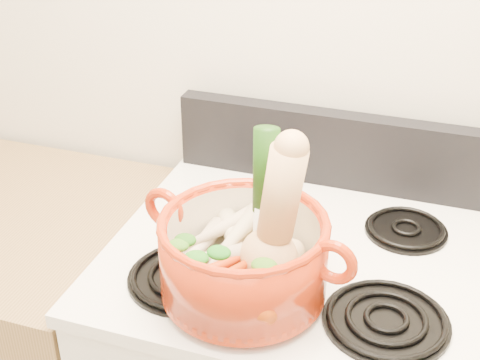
% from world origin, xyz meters
% --- Properties ---
extents(wall_back, '(3.50, 0.02, 2.60)m').
position_xyz_m(wall_back, '(0.00, 1.75, 1.30)').
color(wall_back, silver).
rests_on(wall_back, floor).
extents(cooktop, '(0.78, 0.67, 0.03)m').
position_xyz_m(cooktop, '(0.00, 1.40, 0.93)').
color(cooktop, white).
rests_on(cooktop, stove_body).
extents(control_backsplash, '(0.76, 0.05, 0.18)m').
position_xyz_m(control_backsplash, '(0.00, 1.70, 1.04)').
color(control_backsplash, black).
rests_on(control_backsplash, cooktop).
extents(burner_front_left, '(0.22, 0.22, 0.02)m').
position_xyz_m(burner_front_left, '(-0.19, 1.24, 0.96)').
color(burner_front_left, black).
rests_on(burner_front_left, cooktop).
extents(burner_front_right, '(0.22, 0.22, 0.02)m').
position_xyz_m(burner_front_right, '(0.19, 1.24, 0.96)').
color(burner_front_right, black).
rests_on(burner_front_right, cooktop).
extents(burner_back_left, '(0.17, 0.17, 0.02)m').
position_xyz_m(burner_back_left, '(-0.19, 1.54, 0.96)').
color(burner_back_left, black).
rests_on(burner_back_left, cooktop).
extents(burner_back_right, '(0.17, 0.17, 0.02)m').
position_xyz_m(burner_back_right, '(0.19, 1.54, 0.96)').
color(burner_back_right, black).
rests_on(burner_back_right, cooktop).
extents(dutch_oven, '(0.35, 0.35, 0.15)m').
position_xyz_m(dutch_oven, '(-0.07, 1.23, 1.04)').
color(dutch_oven, '#A6270A').
rests_on(dutch_oven, burner_front_left).
extents(pot_handle_left, '(0.09, 0.03, 0.08)m').
position_xyz_m(pot_handle_left, '(-0.24, 1.26, 1.09)').
color(pot_handle_left, '#A6270A').
rests_on(pot_handle_left, dutch_oven).
extents(pot_handle_right, '(0.09, 0.03, 0.08)m').
position_xyz_m(pot_handle_right, '(0.10, 1.20, 1.09)').
color(pot_handle_right, '#A6270A').
rests_on(pot_handle_right, dutch_oven).
extents(squash, '(0.18, 0.17, 0.29)m').
position_xyz_m(squash, '(-0.03, 1.24, 1.13)').
color(squash, tan).
rests_on(squash, dutch_oven).
extents(leek, '(0.05, 0.06, 0.29)m').
position_xyz_m(leek, '(-0.04, 1.27, 1.14)').
color(leek, white).
rests_on(leek, dutch_oven).
extents(ginger, '(0.11, 0.09, 0.05)m').
position_xyz_m(ginger, '(-0.03, 1.29, 1.02)').
color(ginger, tan).
rests_on(ginger, dutch_oven).
extents(parsnip_0, '(0.14, 0.23, 0.06)m').
position_xyz_m(parsnip_0, '(-0.12, 1.28, 1.02)').
color(parsnip_0, beige).
rests_on(parsnip_0, dutch_oven).
extents(parsnip_1, '(0.08, 0.19, 0.05)m').
position_xyz_m(parsnip_1, '(-0.17, 1.23, 1.02)').
color(parsnip_1, beige).
rests_on(parsnip_1, dutch_oven).
extents(parsnip_2, '(0.15, 0.20, 0.06)m').
position_xyz_m(parsnip_2, '(-0.10, 1.27, 1.04)').
color(parsnip_2, '#F1E7C4').
rests_on(parsnip_2, dutch_oven).
extents(parsnip_3, '(0.17, 0.10, 0.05)m').
position_xyz_m(parsnip_3, '(-0.14, 1.21, 1.04)').
color(parsnip_3, beige).
rests_on(parsnip_3, dutch_oven).
extents(parsnip_4, '(0.17, 0.19, 0.06)m').
position_xyz_m(parsnip_4, '(-0.14, 1.29, 1.05)').
color(parsnip_4, beige).
rests_on(parsnip_4, dutch_oven).
extents(parsnip_5, '(0.08, 0.21, 0.06)m').
position_xyz_m(parsnip_5, '(-0.10, 1.26, 1.05)').
color(parsnip_5, beige).
rests_on(parsnip_5, dutch_oven).
extents(carrot_0, '(0.04, 0.16, 0.04)m').
position_xyz_m(carrot_0, '(-0.08, 1.21, 1.02)').
color(carrot_0, '#BB4709').
rests_on(carrot_0, dutch_oven).
extents(carrot_1, '(0.10, 0.12, 0.04)m').
position_xyz_m(carrot_1, '(-0.12, 1.16, 1.02)').
color(carrot_1, '#BF3809').
rests_on(carrot_1, dutch_oven).
extents(carrot_2, '(0.11, 0.17, 0.05)m').
position_xyz_m(carrot_2, '(-0.03, 1.18, 1.03)').
color(carrot_2, '#B93309').
rests_on(carrot_2, dutch_oven).
extents(carrot_3, '(0.11, 0.12, 0.04)m').
position_xyz_m(carrot_3, '(-0.10, 1.19, 1.04)').
color(carrot_3, '#D43D0A').
rests_on(carrot_3, dutch_oven).
extents(carrot_4, '(0.10, 0.16, 0.04)m').
position_xyz_m(carrot_4, '(-0.07, 1.17, 1.04)').
color(carrot_4, '#B93B09').
rests_on(carrot_4, dutch_oven).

